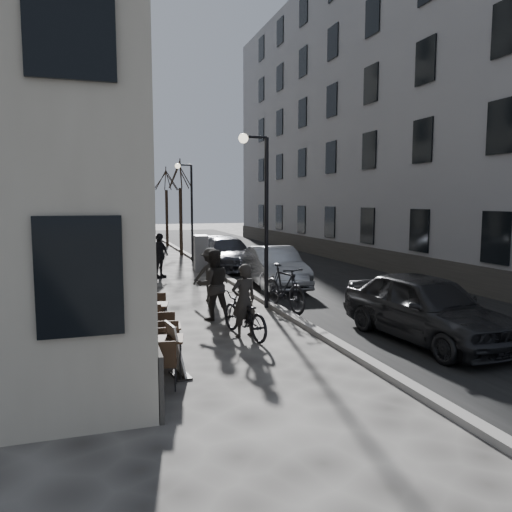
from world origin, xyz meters
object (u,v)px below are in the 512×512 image
sign_board (177,355)px  bicycle (244,315)px  bistro_set_b (167,338)px  pedestrian_far (159,256)px  tree_near (180,175)px  bistro_set_c (155,316)px  bistro_set_a (167,353)px  utility_cabinet (201,253)px  car_mid (274,267)px  tree_far (166,179)px  pedestrian_mid (211,275)px  moped (284,288)px  streetlamp_far (188,201)px  streetlamp_near (261,202)px  car_near (426,307)px  car_far (227,253)px  pedestrian_near (213,285)px

sign_board → bicycle: size_ratio=0.50×
bistro_set_b → pedestrian_far: pedestrian_far is taller
tree_near → bistro_set_b: 19.74m
bistro_set_c → pedestrian_far: (1.16, 8.79, 0.48)m
bistro_set_a → utility_cabinet: bearing=86.6°
tree_near → car_mid: tree_near is taller
tree_far → bicycle: bearing=-93.5°
pedestrian_mid → moped: pedestrian_mid is taller
tree_near → streetlamp_far: bearing=-91.4°
bistro_set_c → car_mid: car_mid is taller
tree_far → streetlamp_near: bearing=-90.2°
utility_cabinet → car_near: size_ratio=0.35×
sign_board → car_far: car_far is taller
streetlamp_far → car_far: streetlamp_far is taller
tree_far → pedestrian_mid: size_ratio=3.36×
tree_far → bistro_set_c: bearing=-98.4°
tree_near → moped: 16.08m
streetlamp_near → utility_cabinet: (-0.11, 8.39, -2.35)m
sign_board → bistro_set_c: bearing=82.6°
sign_board → pedestrian_far: 11.91m
streetlamp_far → car_near: 16.84m
bicycle → car_near: (3.84, -1.61, 0.25)m
sign_board → utility_cabinet: utility_cabinet is taller
pedestrian_far → bistro_set_a: bearing=-140.8°
sign_board → utility_cabinet: (3.18, 13.47, 0.40)m
bicycle → pedestrian_near: pedestrian_near is taller
streetlamp_far → bistro_set_c: streetlamp_far is taller
streetlamp_far → pedestrian_near: streetlamp_far is taller
pedestrian_mid → car_mid: (2.81, 1.84, -0.11)m
sign_board → pedestrian_near: (1.62, 4.08, 0.54)m
streetlamp_near → tree_far: (0.07, 21.00, 1.50)m
tree_far → utility_cabinet: bearing=-90.8°
tree_near → sign_board: size_ratio=5.70×
tree_far → utility_cabinet: size_ratio=3.52×
pedestrian_far → tree_near: bearing=30.3°
pedestrian_mid → car_near: (3.67, -5.93, -0.07)m
pedestrian_far → car_mid: bearing=-87.1°
bistro_set_c → pedestrian_near: (1.66, 1.03, 0.50)m
tree_near → bicycle: tree_near is taller
car_near → moped: 4.37m
streetlamp_near → bistro_set_b: size_ratio=3.62×
bistro_set_c → car_near: 6.31m
streetlamp_far → moped: (0.52, -12.57, -2.49)m
car_far → pedestrian_far: bearing=-152.0°
bistro_set_a → bicycle: bicycle is taller
bistro_set_b → bicycle: size_ratio=0.70×
bicycle → car_far: size_ratio=0.40×
tree_far → sign_board: size_ratio=5.70×
sign_board → pedestrian_mid: 6.87m
bistro_set_b → pedestrian_far: size_ratio=0.76×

